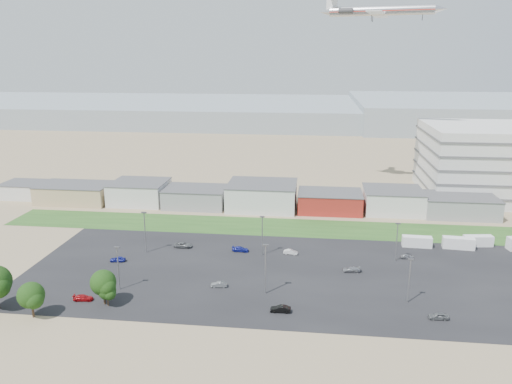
# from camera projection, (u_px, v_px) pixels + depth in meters

# --- Properties ---
(ground) EXTENTS (700.00, 700.00, 0.00)m
(ground) POSITION_uv_depth(u_px,v_px,m) (254.00, 315.00, 95.70)
(ground) COLOR #897457
(ground) RESTS_ON ground
(parking_lot) EXTENTS (120.00, 50.00, 0.01)m
(parking_lot) POSITION_uv_depth(u_px,v_px,m) (286.00, 273.00, 114.29)
(parking_lot) COLOR black
(parking_lot) RESTS_ON ground
(grass_strip) EXTENTS (160.00, 16.00, 0.02)m
(grass_strip) POSITION_uv_depth(u_px,v_px,m) (276.00, 227.00, 145.53)
(grass_strip) COLOR #254D1D
(grass_strip) RESTS_ON ground
(hills_backdrop) EXTENTS (700.00, 200.00, 9.00)m
(hills_backdrop) POSITION_uv_depth(u_px,v_px,m) (353.00, 114.00, 391.82)
(hills_backdrop) COLOR gray
(hills_backdrop) RESTS_ON ground
(building_row) EXTENTS (170.00, 20.00, 8.00)m
(building_row) POSITION_uv_depth(u_px,v_px,m) (229.00, 195.00, 164.64)
(building_row) COLOR silver
(building_row) RESTS_ON ground
(box_trailer_a) EXTENTS (7.56, 2.64, 2.80)m
(box_trailer_a) POSITION_uv_depth(u_px,v_px,m) (417.00, 242.00, 130.01)
(box_trailer_a) COLOR silver
(box_trailer_a) RESTS_ON ground
(box_trailer_b) EXTENTS (8.04, 3.11, 2.95)m
(box_trailer_b) POSITION_uv_depth(u_px,v_px,m) (458.00, 243.00, 128.80)
(box_trailer_b) COLOR silver
(box_trailer_b) RESTS_ON ground
(box_trailer_c) EXTENTS (7.64, 3.29, 2.77)m
(box_trailer_c) POSITION_uv_depth(u_px,v_px,m) (478.00, 241.00, 130.60)
(box_trailer_c) COLOR silver
(box_trailer_c) RESTS_ON ground
(tree_mid) EXTENTS (5.38, 5.38, 8.07)m
(tree_mid) POSITION_uv_depth(u_px,v_px,m) (31.00, 298.00, 93.96)
(tree_mid) COLOR black
(tree_mid) RESTS_ON ground
(tree_right) EXTENTS (5.49, 5.49, 8.23)m
(tree_right) POSITION_uv_depth(u_px,v_px,m) (103.00, 285.00, 99.03)
(tree_right) COLOR black
(tree_right) RESTS_ON ground
(tree_near) EXTENTS (3.82, 3.82, 5.73)m
(tree_near) POSITION_uv_depth(u_px,v_px,m) (107.00, 293.00, 98.63)
(tree_near) COLOR black
(tree_near) RESTS_ON ground
(lightpole_front_l) EXTENTS (1.14, 0.47, 9.66)m
(lightpole_front_l) POSITION_uv_depth(u_px,v_px,m) (118.00, 268.00, 105.16)
(lightpole_front_l) COLOR slate
(lightpole_front_l) RESTS_ON ground
(lightpole_front_m) EXTENTS (1.28, 0.54, 10.92)m
(lightpole_front_m) POSITION_uv_depth(u_px,v_px,m) (265.00, 269.00, 103.16)
(lightpole_front_m) COLOR slate
(lightpole_front_m) RESTS_ON ground
(lightpole_front_r) EXTENTS (1.11, 0.46, 9.42)m
(lightpole_front_r) POSITION_uv_depth(u_px,v_px,m) (409.00, 281.00, 99.56)
(lightpole_front_r) COLOR slate
(lightpole_front_r) RESTS_ON ground
(lightpole_back_l) EXTENTS (1.26, 0.52, 10.67)m
(lightpole_back_l) POSITION_uv_depth(u_px,v_px,m) (145.00, 232.00, 125.28)
(lightpole_back_l) COLOR slate
(lightpole_back_l) RESTS_ON ground
(lightpole_back_m) EXTENTS (1.19, 0.50, 10.13)m
(lightpole_back_m) POSITION_uv_depth(u_px,v_px,m) (262.00, 236.00, 123.64)
(lightpole_back_m) COLOR slate
(lightpole_back_m) RESTS_ON ground
(lightpole_back_r) EXTENTS (1.14, 0.48, 9.71)m
(lightpole_back_r) POSITION_uv_depth(u_px,v_px,m) (397.00, 242.00, 119.93)
(lightpole_back_r) COLOR slate
(lightpole_back_r) RESTS_ON ground
(airliner) EXTENTS (46.89, 36.65, 12.37)m
(airliner) POSITION_uv_depth(u_px,v_px,m) (381.00, 10.00, 166.39)
(airliner) COLOR silver
(parked_car_2) EXTENTS (3.88, 1.71, 1.30)m
(parked_car_2) POSITION_uv_depth(u_px,v_px,m) (438.00, 316.00, 94.18)
(parked_car_2) COLOR #595B5E
(parked_car_2) RESTS_ON ground
(parked_car_4) EXTENTS (3.59, 1.61, 1.15)m
(parked_car_4) POSITION_uv_depth(u_px,v_px,m) (219.00, 284.00, 107.38)
(parked_car_4) COLOR #595B5E
(parked_car_4) RESTS_ON ground
(parked_car_5) EXTENTS (3.84, 1.85, 1.26)m
(parked_car_5) POSITION_uv_depth(u_px,v_px,m) (118.00, 259.00, 120.70)
(parked_car_5) COLOR navy
(parked_car_5) RESTS_ON ground
(parked_car_6) EXTENTS (4.37, 2.02, 1.24)m
(parked_car_6) POSITION_uv_depth(u_px,v_px,m) (240.00, 249.00, 127.01)
(parked_car_6) COLOR navy
(parked_car_6) RESTS_ON ground
(parked_car_8) EXTENTS (3.22, 1.31, 1.10)m
(parked_car_8) POSITION_uv_depth(u_px,v_px,m) (407.00, 257.00, 122.49)
(parked_car_8) COLOR #A5A5AA
(parked_car_8) RESTS_ON ground
(parked_car_9) EXTENTS (4.66, 2.17, 1.29)m
(parked_car_9) POSITION_uv_depth(u_px,v_px,m) (183.00, 245.00, 129.74)
(parked_car_9) COLOR #595B5E
(parked_car_9) RESTS_ON ground
(parked_car_10) EXTENTS (4.17, 2.06, 1.17)m
(parked_car_10) POSITION_uv_depth(u_px,v_px,m) (83.00, 298.00, 101.42)
(parked_car_10) COLOR maroon
(parked_car_10) RESTS_ON ground
(parked_car_11) EXTENTS (3.68, 1.67, 1.17)m
(parked_car_11) POSITION_uv_depth(u_px,v_px,m) (291.00, 252.00, 125.26)
(parked_car_11) COLOR silver
(parked_car_11) RESTS_ON ground
(parked_car_12) EXTENTS (4.28, 1.99, 1.21)m
(parked_car_12) POSITION_uv_depth(u_px,v_px,m) (351.00, 269.00, 114.91)
(parked_car_12) COLOR #A5A5AA
(parked_car_12) RESTS_ON ground
(parked_car_13) EXTENTS (4.04, 1.49, 1.32)m
(parked_car_13) POSITION_uv_depth(u_px,v_px,m) (280.00, 309.00, 96.76)
(parked_car_13) COLOR black
(parked_car_13) RESTS_ON ground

